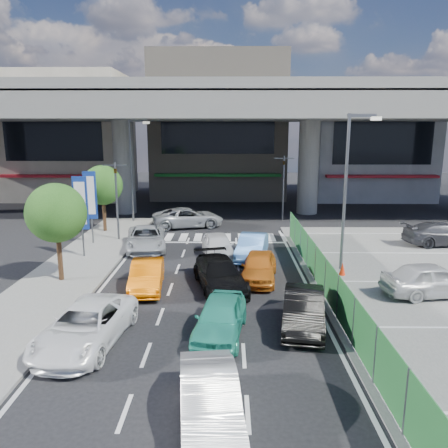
{
  "coord_description": "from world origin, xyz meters",
  "views": [
    {
      "loc": [
        1.09,
        -16.02,
        7.2
      ],
      "look_at": [
        0.85,
        6.72,
        2.3
      ],
      "focal_mm": 35.0,
      "sensor_mm": 36.0,
      "label": 1
    }
  ],
  "objects_px": {
    "crossing_wagon_silver": "(188,218)",
    "taxi_orange_left": "(147,275)",
    "traffic_light_left": "(116,182)",
    "sedan_white_mid_left": "(86,326)",
    "wagon_silver_front_left": "(146,238)",
    "street_lamp_left": "(133,162)",
    "traffic_cone": "(342,269)",
    "sedan_black_mid": "(220,274)",
    "sedan_white_front_mid": "(218,246)",
    "kei_truck_front_right": "(252,247)",
    "tree_far": "(103,185)",
    "hatch_black_mid_right": "(304,310)",
    "taxi_orange_right": "(259,267)",
    "signboard_near": "(81,206)",
    "taxi_teal_mid": "(220,318)",
    "street_lamp_right": "(349,179)",
    "traffic_light_right": "(284,172)",
    "signboard_far": "(90,197)",
    "hatch_white_back_mid": "(210,402)",
    "parked_sedan_white": "(433,280)",
    "tree_near": "(56,213)",
    "parked_sedan_dgrey": "(443,234)"
  },
  "relations": [
    {
      "from": "crossing_wagon_silver",
      "to": "taxi_orange_left",
      "type": "bearing_deg",
      "value": 162.34
    },
    {
      "from": "traffic_light_left",
      "to": "sedan_white_mid_left",
      "type": "relative_size",
      "value": 1.05
    },
    {
      "from": "taxi_orange_left",
      "to": "crossing_wagon_silver",
      "type": "bearing_deg",
      "value": 81.59
    },
    {
      "from": "wagon_silver_front_left",
      "to": "street_lamp_left",
      "type": "bearing_deg",
      "value": 96.17
    },
    {
      "from": "traffic_light_left",
      "to": "traffic_cone",
      "type": "distance_m",
      "value": 15.21
    },
    {
      "from": "sedan_white_mid_left",
      "to": "sedan_black_mid",
      "type": "distance_m",
      "value": 7.07
    },
    {
      "from": "taxi_orange_left",
      "to": "sedan_white_front_mid",
      "type": "height_order",
      "value": "sedan_white_front_mid"
    },
    {
      "from": "kei_truck_front_right",
      "to": "crossing_wagon_silver",
      "type": "relative_size",
      "value": 0.79
    },
    {
      "from": "tree_far",
      "to": "sedan_white_front_mid",
      "type": "relative_size",
      "value": 1.19
    },
    {
      "from": "hatch_black_mid_right",
      "to": "taxi_orange_right",
      "type": "height_order",
      "value": "taxi_orange_right"
    },
    {
      "from": "signboard_near",
      "to": "street_lamp_left",
      "type": "bearing_deg",
      "value": 85.01
    },
    {
      "from": "taxi_teal_mid",
      "to": "street_lamp_right",
      "type": "bearing_deg",
      "value": 57.92
    },
    {
      "from": "traffic_light_right",
      "to": "wagon_silver_front_left",
      "type": "xyz_separation_m",
      "value": [
        -9.49,
        -9.06,
        -3.25
      ]
    },
    {
      "from": "signboard_near",
      "to": "street_lamp_right",
      "type": "bearing_deg",
      "value": -7.9
    },
    {
      "from": "signboard_far",
      "to": "crossing_wagon_silver",
      "type": "xyz_separation_m",
      "value": [
        5.63,
        5.24,
        -2.33
      ]
    },
    {
      "from": "hatch_white_back_mid",
      "to": "sedan_white_front_mid",
      "type": "relative_size",
      "value": 1.01
    },
    {
      "from": "taxi_teal_mid",
      "to": "parked_sedan_white",
      "type": "relative_size",
      "value": 0.93
    },
    {
      "from": "kei_truck_front_right",
      "to": "sedan_black_mid",
      "type": "bearing_deg",
      "value": -98.99
    },
    {
      "from": "taxi_teal_mid",
      "to": "wagon_silver_front_left",
      "type": "xyz_separation_m",
      "value": [
        -4.8,
        11.53,
        0.0
      ]
    },
    {
      "from": "tree_far",
      "to": "signboard_far",
      "type": "bearing_deg",
      "value": -86.74
    },
    {
      "from": "taxi_orange_right",
      "to": "tree_near",
      "type": "bearing_deg",
      "value": -170.63
    },
    {
      "from": "tree_near",
      "to": "sedan_black_mid",
      "type": "distance_m",
      "value": 8.18
    },
    {
      "from": "traffic_light_right",
      "to": "parked_sedan_white",
      "type": "xyz_separation_m",
      "value": [
        4.53,
        -16.79,
        -3.13
      ]
    },
    {
      "from": "hatch_white_back_mid",
      "to": "traffic_light_right",
      "type": "bearing_deg",
      "value": 72.55
    },
    {
      "from": "tree_far",
      "to": "kei_truck_front_right",
      "type": "distance_m",
      "value": 12.42
    },
    {
      "from": "traffic_light_left",
      "to": "traffic_cone",
      "type": "xyz_separation_m",
      "value": [
        13.02,
        -7.02,
        -3.56
      ]
    },
    {
      "from": "tree_near",
      "to": "wagon_silver_front_left",
      "type": "relative_size",
      "value": 0.97
    },
    {
      "from": "hatch_white_back_mid",
      "to": "parked_sedan_dgrey",
      "type": "bearing_deg",
      "value": 44.48
    },
    {
      "from": "tree_near",
      "to": "sedan_white_mid_left",
      "type": "bearing_deg",
      "value": -62.85
    },
    {
      "from": "street_lamp_right",
      "to": "signboard_far",
      "type": "bearing_deg",
      "value": 161.32
    },
    {
      "from": "crossing_wagon_silver",
      "to": "parked_sedan_dgrey",
      "type": "bearing_deg",
      "value": -122.36
    },
    {
      "from": "crossing_wagon_silver",
      "to": "traffic_cone",
      "type": "distance_m",
      "value": 14.29
    },
    {
      "from": "hatch_white_back_mid",
      "to": "sedan_white_mid_left",
      "type": "xyz_separation_m",
      "value": [
        -4.4,
        4.16,
        0.01
      ]
    },
    {
      "from": "signboard_near",
      "to": "hatch_white_back_mid",
      "type": "xyz_separation_m",
      "value": [
        7.84,
        -14.46,
        -2.39
      ]
    },
    {
      "from": "taxi_teal_mid",
      "to": "sedan_black_mid",
      "type": "bearing_deg",
      "value": 99.37
    },
    {
      "from": "hatch_black_mid_right",
      "to": "taxi_orange_left",
      "type": "distance_m",
      "value": 7.63
    },
    {
      "from": "street_lamp_left",
      "to": "sedan_white_mid_left",
      "type": "height_order",
      "value": "street_lamp_left"
    },
    {
      "from": "sedan_white_front_mid",
      "to": "traffic_light_left",
      "type": "bearing_deg",
      "value": 141.22
    },
    {
      "from": "taxi_orange_right",
      "to": "sedan_white_front_mid",
      "type": "distance_m",
      "value": 4.42
    },
    {
      "from": "parked_sedan_white",
      "to": "sedan_white_mid_left",
      "type": "bearing_deg",
      "value": 100.69
    },
    {
      "from": "sedan_white_mid_left",
      "to": "parked_sedan_white",
      "type": "xyz_separation_m",
      "value": [
        13.79,
        4.52,
        0.12
      ]
    },
    {
      "from": "signboard_near",
      "to": "parked_sedan_white",
      "type": "bearing_deg",
      "value": -18.56
    },
    {
      "from": "traffic_light_left",
      "to": "traffic_cone",
      "type": "height_order",
      "value": "traffic_light_left"
    },
    {
      "from": "hatch_black_mid_right",
      "to": "wagon_silver_front_left",
      "type": "height_order",
      "value": "wagon_silver_front_left"
    },
    {
      "from": "tree_far",
      "to": "traffic_cone",
      "type": "height_order",
      "value": "tree_far"
    },
    {
      "from": "hatch_black_mid_right",
      "to": "parked_sedan_dgrey",
      "type": "height_order",
      "value": "parked_sedan_dgrey"
    },
    {
      "from": "street_lamp_right",
      "to": "wagon_silver_front_left",
      "type": "relative_size",
      "value": 1.61
    },
    {
      "from": "signboard_near",
      "to": "wagon_silver_front_left",
      "type": "xyz_separation_m",
      "value": [
        3.21,
        1.95,
        -2.37
      ]
    },
    {
      "from": "wagon_silver_front_left",
      "to": "crossing_wagon_silver",
      "type": "relative_size",
      "value": 0.94
    },
    {
      "from": "signboard_near",
      "to": "crossing_wagon_silver",
      "type": "height_order",
      "value": "signboard_near"
    }
  ]
}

